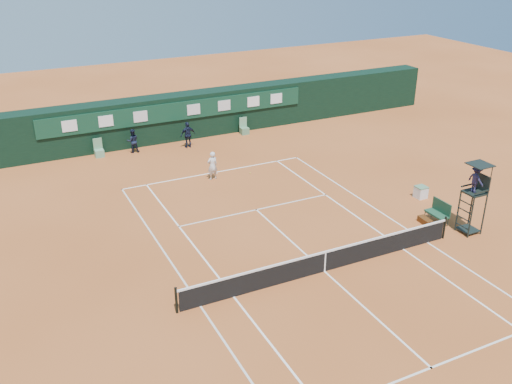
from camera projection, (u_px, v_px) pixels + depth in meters
ground at (324, 271)px, 23.59m from camera, size 90.00×90.00×0.00m
court_lines at (324, 271)px, 23.59m from camera, size 11.05×23.85×0.01m
tennis_net at (325, 261)px, 23.38m from camera, size 12.90×0.10×1.10m
back_wall at (176, 117)px, 38.27m from camera, size 40.00×1.65×3.00m
linesman_chair_left at (99, 152)px, 35.54m from camera, size 0.55×0.50×1.15m
linesman_chair_right at (244, 129)px, 39.54m from camera, size 0.55×0.50×1.15m
umpire_chair at (476, 184)px, 25.66m from camera, size 0.96×0.95×3.42m
player_bench at (439, 211)px, 27.38m from camera, size 0.56×1.20×1.10m
tennis_bag at (425, 221)px, 27.40m from camera, size 0.40×0.80×0.29m
cooler at (421, 192)px, 30.02m from camera, size 0.57×0.57×0.65m
tennis_ball at (250, 173)px, 33.14m from camera, size 0.06×0.06×0.06m
player at (212, 166)px, 32.05m from camera, size 0.64×0.45×1.65m
ball_kid_left at (133, 141)px, 36.04m from camera, size 0.79×0.64×1.53m
ball_kid_right at (188, 135)px, 36.82m from camera, size 1.03×0.47×1.72m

